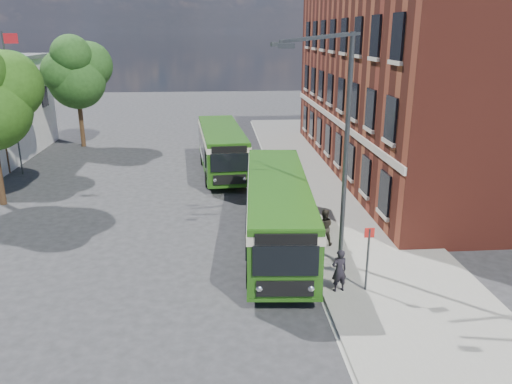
{
  "coord_description": "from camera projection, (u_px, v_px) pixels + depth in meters",
  "views": [
    {
      "loc": [
        0.43,
        -19.86,
        9.0
      ],
      "look_at": [
        2.07,
        1.16,
        2.2
      ],
      "focal_mm": 35.0,
      "sensor_mm": 36.0,
      "label": 1
    }
  ],
  "objects": [
    {
      "name": "ground",
      "position": [
        211.0,
        250.0,
        21.57
      ],
      "size": [
        120.0,
        120.0,
        0.0
      ],
      "primitive_type": "plane",
      "color": "#28282A",
      "rests_on": "ground"
    },
    {
      "name": "pavement",
      "position": [
        330.0,
        189.0,
        29.66
      ],
      "size": [
        6.0,
        48.0,
        0.15
      ],
      "primitive_type": "cube",
      "color": "gray",
      "rests_on": "ground"
    },
    {
      "name": "kerb_line",
      "position": [
        279.0,
        191.0,
        29.45
      ],
      "size": [
        0.12,
        48.0,
        0.01
      ],
      "primitive_type": "cube",
      "color": "beige",
      "rests_on": "ground"
    },
    {
      "name": "brick_office",
      "position": [
        429.0,
        65.0,
        31.85
      ],
      "size": [
        12.1,
        26.0,
        14.2
      ],
      "color": "maroon",
      "rests_on": "ground"
    },
    {
      "name": "flagpole",
      "position": [
        12.0,
        99.0,
        31.47
      ],
      "size": [
        0.95,
        0.1,
        9.0
      ],
      "color": "#383B3D",
      "rests_on": "ground"
    },
    {
      "name": "street_lamp",
      "position": [
        337.0,
        150.0,
        18.56
      ],
      "size": [
        2.96,
        2.38,
        9.0
      ],
      "color": "#383B3D",
      "rests_on": "ground"
    },
    {
      "name": "bus_stop_sign",
      "position": [
        368.0,
        255.0,
        17.54
      ],
      "size": [
        0.35,
        0.08,
        2.52
      ],
      "color": "#383B3D",
      "rests_on": "ground"
    },
    {
      "name": "bus_front",
      "position": [
        277.0,
        206.0,
        21.49
      ],
      "size": [
        3.37,
        11.59,
        3.02
      ],
      "color": "#245513",
      "rests_on": "ground"
    },
    {
      "name": "bus_rear",
      "position": [
        222.0,
        145.0,
        32.9
      ],
      "size": [
        3.33,
        10.35,
        3.02
      ],
      "color": "#235413",
      "rests_on": "ground"
    },
    {
      "name": "pedestrian_a",
      "position": [
        339.0,
        270.0,
        17.62
      ],
      "size": [
        0.66,
        0.51,
        1.6
      ],
      "primitive_type": "imported",
      "rotation": [
        0.0,
        0.0,
        3.38
      ],
      "color": "black",
      "rests_on": "pavement"
    },
    {
      "name": "pedestrian_b",
      "position": [
        324.0,
        227.0,
        21.49
      ],
      "size": [
        0.84,
        0.68,
        1.61
      ],
      "primitive_type": "imported",
      "rotation": [
        0.0,
        0.0,
        3.05
      ],
      "color": "black",
      "rests_on": "pavement"
    },
    {
      "name": "tree_right",
      "position": [
        77.0,
        72.0,
        39.1
      ],
      "size": [
        5.23,
        4.97,
        8.83
      ],
      "color": "#351F13",
      "rests_on": "ground"
    }
  ]
}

